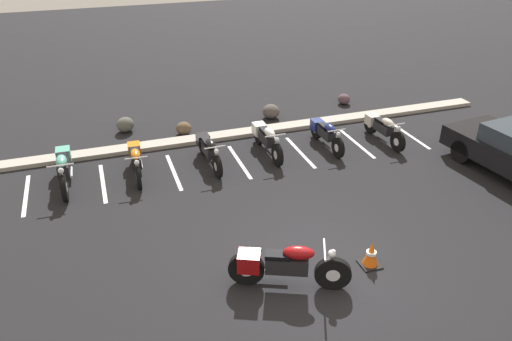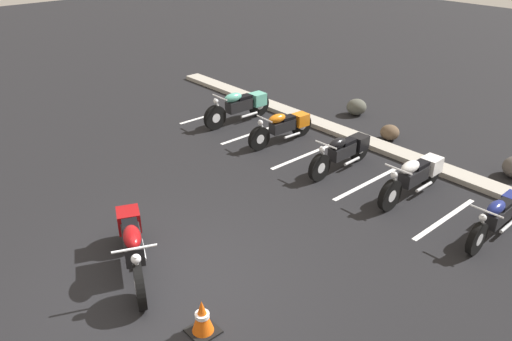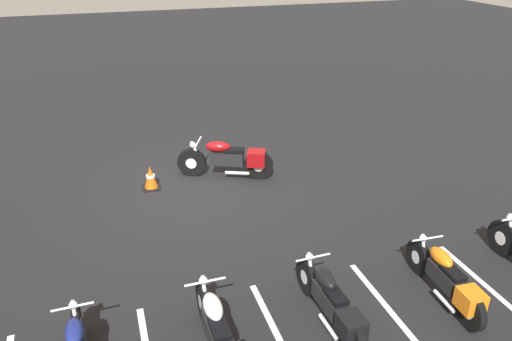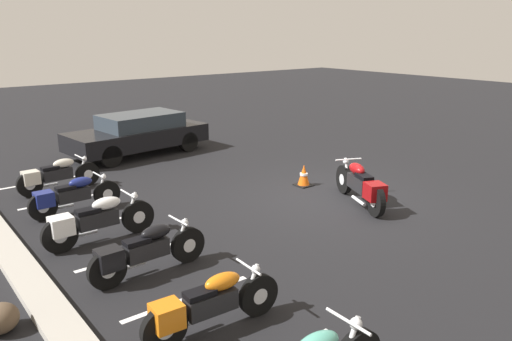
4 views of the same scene
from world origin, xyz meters
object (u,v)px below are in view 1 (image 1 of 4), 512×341
at_px(parked_bike_0, 64,166).
at_px(landscape_rock_1, 344,99).
at_px(parked_bike_2, 209,149).
at_px(parked_bike_5, 382,128).
at_px(parked_bike_4, 325,133).
at_px(traffic_cone, 371,255).
at_px(motorcycle_maroon_featured, 283,265).
at_px(parked_bike_1, 136,159).
at_px(landscape_rock_3, 125,125).
at_px(landscape_rock_0, 271,111).
at_px(parked_bike_3, 266,138).
at_px(landscape_rock_2, 184,128).

xyz_separation_m(parked_bike_0, landscape_rock_1, (9.46, 2.77, -0.28)).
distance_m(parked_bike_2, parked_bike_5, 5.32).
bearing_deg(landscape_rock_1, parked_bike_4, -126.47).
bearing_deg(parked_bike_4, landscape_rock_1, 142.18).
height_order(parked_bike_2, landscape_rock_1, parked_bike_2).
relative_size(parked_bike_5, traffic_cone, 3.67).
height_order(parked_bike_4, traffic_cone, parked_bike_4).
bearing_deg(parked_bike_2, landscape_rock_1, 115.10).
xyz_separation_m(parked_bike_2, traffic_cone, (1.97, -5.33, -0.17)).
xyz_separation_m(motorcycle_maroon_featured, parked_bike_2, (-0.09, 5.32, -0.05)).
relative_size(parked_bike_1, landscape_rock_3, 3.54).
height_order(parked_bike_5, traffic_cone, parked_bike_5).
xyz_separation_m(parked_bike_0, landscape_rock_3, (1.80, 2.81, -0.23)).
xyz_separation_m(parked_bike_0, parked_bike_2, (3.76, -0.15, -0.03)).
relative_size(motorcycle_maroon_featured, landscape_rock_0, 3.43).
xyz_separation_m(parked_bike_0, parked_bike_3, (5.50, -0.01, -0.02)).
bearing_deg(parked_bike_4, parked_bike_0, -92.65).
relative_size(parked_bike_0, parked_bike_3, 1.04).
height_order(parked_bike_2, parked_bike_3, parked_bike_3).
bearing_deg(traffic_cone, landscape_rock_0, 84.17).
distance_m(motorcycle_maroon_featured, parked_bike_0, 6.69).
relative_size(motorcycle_maroon_featured, parked_bike_1, 1.07).
height_order(parked_bike_1, landscape_rock_2, parked_bike_1).
bearing_deg(traffic_cone, parked_bike_3, 92.40).
height_order(landscape_rock_1, landscape_rock_2, landscape_rock_2).
height_order(parked_bike_1, parked_bike_2, parked_bike_2).
bearing_deg(landscape_rock_2, parked_bike_1, -128.82).
bearing_deg(parked_bike_0, landscape_rock_2, 120.68).
relative_size(parked_bike_3, parked_bike_5, 1.07).
bearing_deg(landscape_rock_0, landscape_rock_1, 7.53).
xyz_separation_m(motorcycle_maroon_featured, landscape_rock_3, (-2.06, 8.28, -0.25)).
xyz_separation_m(landscape_rock_3, traffic_cone, (3.93, -8.29, 0.02)).
bearing_deg(parked_bike_0, parked_bike_4, 89.37).
bearing_deg(parked_bike_1, parked_bike_0, -90.00).
bearing_deg(parked_bike_5, landscape_rock_0, -139.97).
xyz_separation_m(landscape_rock_1, traffic_cone, (-3.74, -8.25, 0.07)).
distance_m(parked_bike_0, parked_bike_4, 7.30).
bearing_deg(landscape_rock_1, parked_bike_1, -159.53).
xyz_separation_m(parked_bike_0, landscape_rock_2, (3.50, 2.02, -0.27)).
relative_size(motorcycle_maroon_featured, parked_bike_0, 0.97).
height_order(parked_bike_2, parked_bike_5, parked_bike_2).
height_order(landscape_rock_1, landscape_rock_3, landscape_rock_3).
bearing_deg(parked_bike_5, parked_bike_3, -98.54).
bearing_deg(parked_bike_1, parked_bike_2, 91.16).
relative_size(landscape_rock_0, traffic_cone, 1.15).
xyz_separation_m(parked_bike_4, traffic_cone, (-1.56, -5.31, -0.16)).
distance_m(parked_bike_2, landscape_rock_2, 2.20).
xyz_separation_m(landscape_rock_2, traffic_cone, (2.23, -7.50, 0.06)).
bearing_deg(landscape_rock_3, motorcycle_maroon_featured, -76.06).
relative_size(parked_bike_1, parked_bike_5, 1.00).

